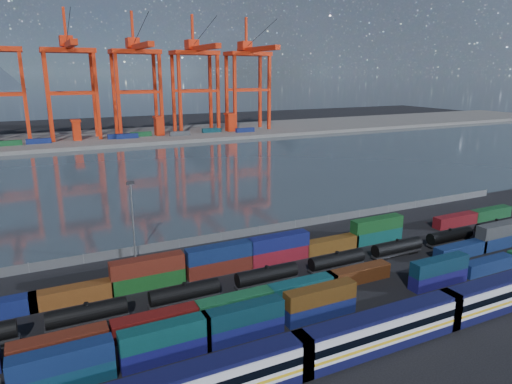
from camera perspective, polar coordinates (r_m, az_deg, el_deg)
name	(u,v)px	position (r m, az deg, el deg)	size (l,w,h in m)	color
ground	(326,280)	(87.97, 8.79, -10.82)	(700.00, 700.00, 0.00)	black
harbor_water	(171,173)	(179.79, -10.59, 2.38)	(700.00, 700.00, 0.00)	#2E3B43
far_quay	(121,137)	(280.86, -16.50, 6.62)	(700.00, 70.00, 2.00)	#514F4C
distant_mountains	(56,13)	(1678.12, -23.70, 19.81)	(2470.00, 1100.00, 520.00)	#1E2630
passenger_train	(382,331)	(68.32, 15.45, -16.42)	(79.74, 3.42, 5.87)	silver
container_row_south	(278,315)	(71.18, 2.80, -15.09)	(139.60, 2.48, 5.29)	#373A3B
container_row_mid	(312,284)	(82.29, 6.97, -11.35)	(142.59, 2.65, 5.65)	#3C3F41
container_row_north	(261,254)	(92.55, 0.61, -7.79)	(143.10, 2.68, 5.70)	navy
tanker_string	(303,268)	(87.88, 5.91, -9.39)	(120.79, 2.64, 3.78)	black
waterfront_fence	(260,230)	(109.84, 0.46, -4.78)	(160.12, 0.12, 2.20)	#595B5E
yard_light_mast	(133,216)	(96.31, -15.17, -2.95)	(1.60, 0.40, 16.60)	slate
gantry_cranes	(104,62)	(270.56, -18.52, 15.19)	(202.18, 52.18, 70.67)	red
quay_containers	(105,137)	(264.67, -18.33, 6.52)	(172.58, 10.99, 2.60)	navy
straddle_carriers	(119,127)	(269.84, -16.75, 7.76)	(140.00, 7.00, 11.10)	red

